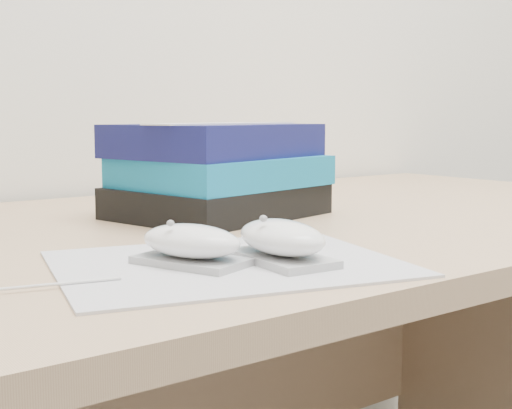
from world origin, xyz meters
TOP-DOWN VIEW (x-y plane):
  - desk at (0.00, 1.64)m, footprint 1.60×0.80m
  - mousepad at (-0.18, 1.35)m, footprint 0.38×0.32m
  - mouse_rear at (-0.21, 1.36)m, footprint 0.09×0.12m
  - mouse_front at (-0.13, 1.32)m, footprint 0.07×0.12m
  - book_stack at (0.00, 1.63)m, footprint 0.31×0.27m

SIDE VIEW (x-z plane):
  - desk at x=0.00m, z-range 0.13..0.86m
  - mousepad at x=-0.18m, z-range 0.73..0.73m
  - mouse_rear at x=-0.21m, z-range 0.73..0.77m
  - mouse_front at x=-0.13m, z-range 0.73..0.78m
  - book_stack at x=0.00m, z-range 0.73..0.86m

